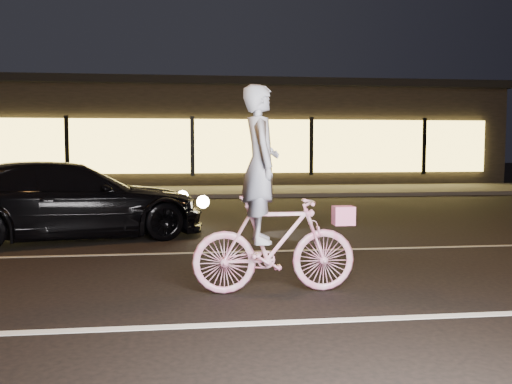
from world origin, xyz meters
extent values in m
plane|color=black|center=(0.00, 0.00, 0.00)|extent=(90.00, 90.00, 0.00)
cube|color=silver|center=(0.00, -1.50, 0.00)|extent=(60.00, 0.12, 0.01)
cube|color=gray|center=(0.00, 2.00, 0.00)|extent=(60.00, 0.10, 0.01)
cube|color=#383533|center=(0.00, 13.00, 0.06)|extent=(30.00, 4.00, 0.12)
cube|color=black|center=(0.00, 19.00, 2.00)|extent=(25.00, 8.00, 4.00)
cube|color=black|center=(0.00, 19.00, 4.05)|extent=(25.40, 8.40, 0.30)
cube|color=#FFD759|center=(0.00, 14.90, 1.60)|extent=(23.00, 0.15, 2.00)
cube|color=black|center=(-4.50, 14.82, 1.60)|extent=(0.15, 0.08, 2.20)
cube|color=black|center=(0.00, 14.82, 1.60)|extent=(0.15, 0.08, 2.20)
cube|color=black|center=(4.50, 14.82, 1.60)|extent=(0.15, 0.08, 2.20)
cube|color=black|center=(9.00, 14.82, 1.60)|extent=(0.15, 0.08, 2.20)
imported|color=#D92D75|center=(0.64, -0.44, 0.54)|extent=(1.79, 0.50, 1.07)
imported|color=white|center=(0.48, -0.44, 1.41)|extent=(0.40, 0.62, 1.69)
cube|color=pink|center=(1.40, -0.44, 0.84)|extent=(0.22, 0.18, 0.20)
imported|color=black|center=(-2.29, 3.54, 0.67)|extent=(4.97, 3.15, 1.34)
sphere|color=#FFF2BF|center=(-0.36, 4.77, 0.61)|extent=(0.22, 0.22, 0.22)
sphere|color=#FFF2BF|center=(0.00, 3.60, 0.61)|extent=(0.22, 0.22, 0.22)
camera|label=1|loc=(-0.33, -6.48, 1.60)|focal=40.00mm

